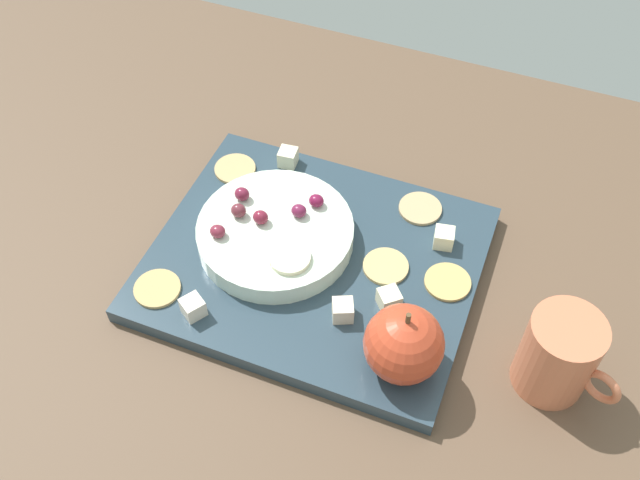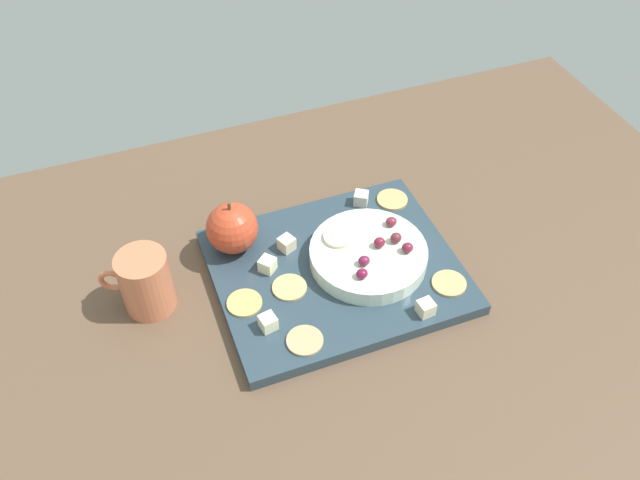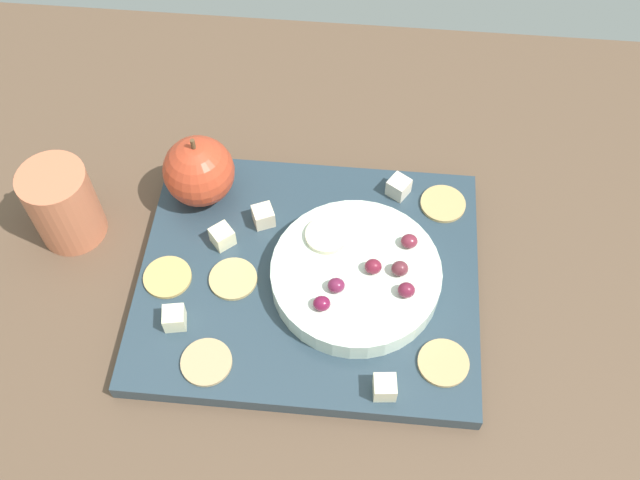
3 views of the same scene
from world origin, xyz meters
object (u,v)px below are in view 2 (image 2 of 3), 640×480
(cheese_cube_0, at_px, (267,265))
(cheese_cube_2, at_px, (361,198))
(apple_slice_0, at_px, (338,237))
(cup, at_px, (145,282))
(platter, at_px, (336,271))
(grape_0, at_px, (364,261))
(apple_whole, at_px, (232,228))
(cracker_1, at_px, (449,283))
(serving_dish, at_px, (368,255))
(cracker_0, at_px, (305,341))
(cracker_2, at_px, (244,303))
(cheese_cube_4, at_px, (268,322))
(cracker_4, at_px, (289,288))
(grape_1, at_px, (362,274))
(grape_2, at_px, (407,248))
(cheese_cube_1, at_px, (426,308))
(grape_4, at_px, (391,222))
(cheese_cube_3, at_px, (287,244))
(grape_5, at_px, (395,236))
(cracker_3, at_px, (392,200))
(grape_3, at_px, (380,244))

(cheese_cube_0, bearing_deg, cheese_cube_2, -155.69)
(apple_slice_0, relative_size, cup, 0.45)
(platter, height_order, grape_0, grape_0)
(apple_whole, xyz_separation_m, cracker_1, (-0.28, 0.19, -0.04))
(serving_dish, bearing_deg, cup, -9.11)
(cracker_0, xyz_separation_m, cup, (0.19, -0.16, 0.03))
(cracker_2, bearing_deg, cheese_cube_4, 110.66)
(serving_dish, height_order, cracker_4, serving_dish)
(apple_whole, xyz_separation_m, cracker_4, (-0.05, 0.11, -0.04))
(serving_dish, distance_m, cracker_0, 0.18)
(grape_1, relative_size, grape_2, 1.00)
(cheese_cube_4, xyz_separation_m, cracker_4, (-0.05, -0.06, -0.01))
(cheese_cube_4, bearing_deg, serving_dish, -160.11)
(cheese_cube_4, bearing_deg, cheese_cube_1, 165.75)
(serving_dish, distance_m, grape_0, 0.04)
(cheese_cube_0, height_order, cracker_0, cheese_cube_0)
(cheese_cube_1, distance_m, apple_slice_0, 0.17)
(cracker_4, distance_m, grape_4, 0.19)
(cup, bearing_deg, grape_4, 177.51)
(cheese_cube_2, height_order, cheese_cube_3, same)
(cracker_4, distance_m, grape_5, 0.18)
(cracker_0, distance_m, cup, 0.25)
(cracker_1, bearing_deg, cracker_4, -18.90)
(cheese_cube_3, height_order, cracker_2, cheese_cube_3)
(cheese_cube_3, distance_m, cracker_2, 0.12)
(grape_2, height_order, cup, cup)
(cracker_3, bearing_deg, cracker_4, 28.33)
(grape_4, height_order, cup, cup)
(cheese_cube_2, xyz_separation_m, cheese_cube_3, (0.15, 0.05, 0.00))
(cheese_cube_0, height_order, grape_5, grape_5)
(grape_5, bearing_deg, serving_dish, 6.14)
(cracker_3, relative_size, grape_0, 2.91)
(apple_whole, distance_m, cracker_2, 0.12)
(cheese_cube_2, height_order, grape_4, grape_4)
(cracker_4, bearing_deg, cheese_cube_4, 48.09)
(grape_5, bearing_deg, grape_2, 104.29)
(cracker_3, height_order, cracker_4, same)
(platter, distance_m, grape_5, 0.10)
(cheese_cube_2, bearing_deg, cracker_3, 166.52)
(cracker_2, distance_m, cracker_4, 0.07)
(apple_whole, height_order, cup, apple_whole)
(cracker_2, xyz_separation_m, apple_slice_0, (-0.17, -0.05, 0.03))
(cracker_1, bearing_deg, grape_2, -55.91)
(grape_5, bearing_deg, grape_1, 34.04)
(grape_0, height_order, grape_3, grape_3)
(platter, relative_size, cheese_cube_1, 16.55)
(cheese_cube_4, relative_size, grape_0, 1.24)
(cheese_cube_1, height_order, grape_5, grape_5)
(cheese_cube_4, height_order, cracker_3, cheese_cube_4)
(cheese_cube_4, height_order, cracker_4, cheese_cube_4)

